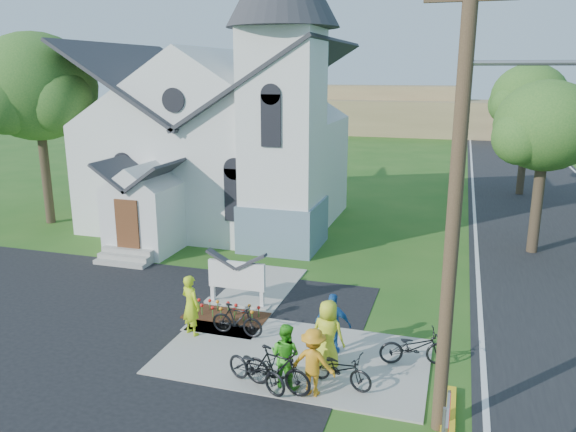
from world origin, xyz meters
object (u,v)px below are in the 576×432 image
(utility_pole, at_px, (460,178))
(cyclist_3, at_px, (313,362))
(bike_4, at_px, (415,347))
(cyclist_0, at_px, (191,305))
(bike_1, at_px, (237,320))
(bike_3, at_px, (277,369))
(cyclist_1, at_px, (285,355))
(church_sign, at_px, (237,276))
(stop_sign, at_px, (446,431))
(cyclist_2, at_px, (333,324))
(bike_0, at_px, (257,369))
(cyclist_4, at_px, (328,334))
(bike_2, at_px, (340,368))

(utility_pole, xyz_separation_m, cyclist_3, (-2.92, 0.41, -4.54))
(bike_4, bearing_deg, cyclist_0, 76.47)
(bike_1, relative_size, bike_4, 0.87)
(bike_3, bearing_deg, cyclist_1, -13.67)
(church_sign, height_order, bike_3, church_sign)
(cyclist_3, bearing_deg, cyclist_0, -20.07)
(cyclist_3, bearing_deg, stop_sign, 139.39)
(stop_sign, height_order, cyclist_2, stop_sign)
(bike_0, bearing_deg, stop_sign, -101.13)
(bike_0, relative_size, bike_1, 1.16)
(utility_pole, relative_size, cyclist_2, 5.97)
(church_sign, bearing_deg, bike_1, -67.81)
(bike_1, height_order, cyclist_4, cyclist_4)
(cyclist_1, xyz_separation_m, bike_3, (-0.12, -0.25, -0.26))
(bike_1, bearing_deg, cyclist_0, 106.49)
(cyclist_0, height_order, bike_3, cyclist_0)
(church_sign, xyz_separation_m, bike_2, (4.17, -3.75, -0.54))
(cyclist_1, height_order, cyclist_4, cyclist_4)
(stop_sign, relative_size, bike_3, 1.38)
(cyclist_3, distance_m, cyclist_4, 1.33)
(bike_2, bearing_deg, church_sign, 63.72)
(stop_sign, bearing_deg, bike_2, 124.02)
(church_sign, bearing_deg, cyclist_4, -38.87)
(cyclist_1, distance_m, cyclist_2, 2.05)
(cyclist_0, height_order, cyclist_3, cyclist_0)
(church_sign, bearing_deg, bike_3, -57.54)
(church_sign, bearing_deg, cyclist_1, -54.83)
(utility_pole, xyz_separation_m, bike_4, (-0.78, 2.51, -4.88))
(cyclist_0, bearing_deg, bike_3, 171.47)
(bike_2, xyz_separation_m, cyclist_3, (-0.52, -0.55, 0.38))
(stop_sign, xyz_separation_m, cyclist_2, (-2.99, 5.17, -0.89))
(bike_0, xyz_separation_m, cyclist_4, (1.39, 1.44, 0.42))
(bike_1, bearing_deg, bike_3, -137.01)
(stop_sign, distance_m, bike_1, 8.01)
(stop_sign, relative_size, bike_2, 1.48)
(cyclist_2, bearing_deg, bike_1, -0.14)
(utility_pole, xyz_separation_m, cyclist_2, (-2.92, 2.47, -4.52))
(cyclist_1, bearing_deg, cyclist_3, -177.01)
(cyclist_1, xyz_separation_m, cyclist_2, (0.73, 1.91, 0.04))
(cyclist_3, bearing_deg, cyclist_1, -6.03)
(bike_0, distance_m, bike_3, 0.51)
(stop_sign, distance_m, cyclist_4, 5.40)
(bike_4, bearing_deg, bike_2, 119.17)
(cyclist_0, height_order, cyclist_2, cyclist_0)
(bike_0, relative_size, cyclist_4, 1.02)
(stop_sign, bearing_deg, cyclist_3, 133.88)
(cyclist_3, relative_size, bike_3, 0.91)
(utility_pole, xyz_separation_m, bike_3, (-3.77, 0.30, -4.81))
(utility_pole, bearing_deg, bike_2, 158.33)
(bike_0, xyz_separation_m, cyclist_1, (0.63, 0.25, 0.32))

